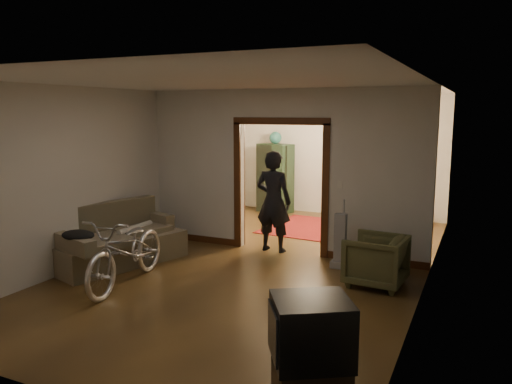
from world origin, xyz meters
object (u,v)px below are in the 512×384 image
Objects in this scene: sofa at (118,234)px; locker at (275,178)px; armchair at (376,260)px; person at (273,201)px; desk at (371,206)px; bicycle at (127,250)px.

locker is at bearing 99.65° from sofa.
person is at bearing -112.49° from armchair.
sofa is 1.26× the size of locker.
person reaches higher than locker.
desk is (2.40, -0.34, -0.44)m from locker.
locker is at bearing -65.37° from person.
armchair is 0.75× the size of desk.
desk is (3.08, 4.59, -0.09)m from sofa.
sofa is at bearing 43.60° from person.
desk is (2.29, 5.33, -0.12)m from bicycle.
locker is (-3.28, 4.23, 0.47)m from armchair.
desk reaches higher than armchair.
armchair is (3.16, 1.44, -0.14)m from bicycle.
armchair is at bearing 27.36° from sofa.
sofa is 4.98m from locker.
bicycle is at bearing 66.95° from person.
locker is 2.47m from desk.
desk is at bearing -162.64° from armchair.
sofa is 1.09m from bicycle.
desk is (1.11, 2.88, -0.49)m from person.
armchair is 5.38m from locker.
sofa reaches higher than armchair.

